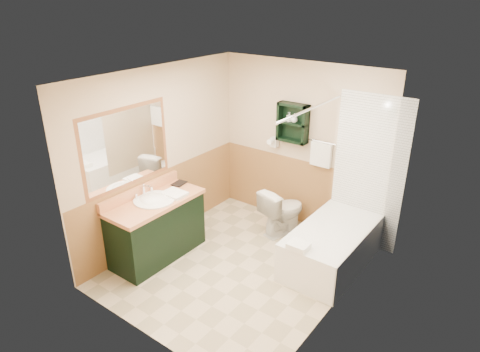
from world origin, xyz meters
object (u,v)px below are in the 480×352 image
vanity (157,228)px  toilet (283,211)px  hair_dryer (274,142)px  soap_bottle_b (294,119)px  bathtub (332,246)px  wall_shelf (293,123)px  soap_bottle_a (289,119)px  vanity_book (174,176)px

vanity → toilet: size_ratio=1.85×
toilet → hair_dryer: bearing=-27.6°
toilet → soap_bottle_b: size_ratio=5.91×
bathtub → toilet: bearing=162.0°
wall_shelf → soap_bottle_b: size_ratio=4.66×
wall_shelf → toilet: bearing=-73.2°
soap_bottle_a → soap_bottle_b: size_ratio=1.07×
vanity → hair_dryer: bearing=72.2°
bathtub → vanity_book: bearing=-162.4°
hair_dryer → soap_bottle_b: size_ratio=2.03×
vanity → soap_bottle_b: (0.92, 1.83, 1.20)m
hair_dryer → soap_bottle_b: soap_bottle_b is taller
bathtub → hair_dryer: bearing=153.5°
vanity_book → wall_shelf: bearing=43.3°
vanity → soap_bottle_a: bearing=65.2°
bathtub → soap_bottle_a: size_ratio=11.88×
hair_dryer → vanity: bearing=-107.8°
hair_dryer → wall_shelf: bearing=-4.8°
toilet → vanity_book: 1.61m
soap_bottle_a → hair_dryer: bearing=173.1°
bathtub → vanity_book: vanity_book is taller
toilet → soap_bottle_b: 1.31m
vanity → toilet: 1.80m
vanity → bathtub: vanity is taller
vanity_book → toilet: bearing=32.2°
wall_shelf → soap_bottle_b: bearing=-10.8°
wall_shelf → vanity_book: 1.79m
hair_dryer → soap_bottle_a: bearing=-6.9°
hair_dryer → vanity_book: bearing=-119.9°
hair_dryer → vanity: hair_dryer is taller
vanity → toilet: vanity is taller
vanity → toilet: bearing=56.3°
hair_dryer → vanity: 2.10m
bathtub → toilet: 0.97m
toilet → bathtub: bearing=176.4°
wall_shelf → bathtub: (1.03, -0.64, -1.29)m
vanity → soap_bottle_b: soap_bottle_b is taller
wall_shelf → soap_bottle_b: wall_shelf is taller
bathtub → soap_bottle_a: 1.83m
vanity_book → soap_bottle_a: (1.01, 1.29, 0.68)m
hair_dryer → vanity_book: size_ratio=1.20×
wall_shelf → vanity: wall_shelf is taller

